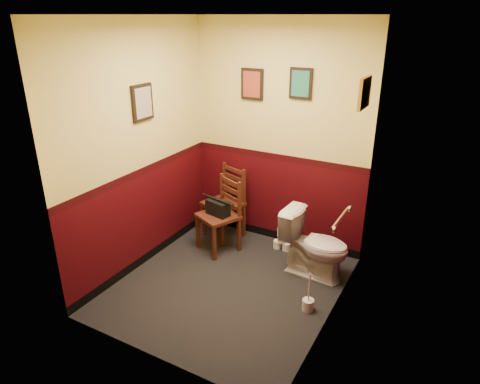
{
  "coord_description": "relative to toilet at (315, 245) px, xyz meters",
  "views": [
    {
      "loc": [
        1.97,
        -3.33,
        2.7
      ],
      "look_at": [
        0.0,
        0.25,
        1.0
      ],
      "focal_mm": 32.0,
      "sensor_mm": 36.0,
      "label": 1
    }
  ],
  "objects": [
    {
      "name": "ceiling",
      "position": [
        -0.72,
        -0.65,
        2.33
      ],
      "size": [
        2.2,
        2.4,
        0.0
      ],
      "primitive_type": "cube",
      "rotation": [
        3.14,
        0.0,
        0.0
      ],
      "color": "silver",
      "rests_on": "ground"
    },
    {
      "name": "handbag",
      "position": [
        -1.22,
        -0.04,
        0.2
      ],
      "size": [
        0.31,
        0.2,
        0.21
      ],
      "rotation": [
        0.0,
        0.0,
        -0.22
      ],
      "color": "black",
      "rests_on": "chair_right"
    },
    {
      "name": "framed_print_back_a",
      "position": [
        -1.07,
        0.53,
        1.58
      ],
      "size": [
        0.28,
        0.04,
        0.36
      ],
      "color": "black",
      "rests_on": "wall_back"
    },
    {
      "name": "toilet",
      "position": [
        0.0,
        0.0,
        0.0
      ],
      "size": [
        0.77,
        0.46,
        0.74
      ],
      "primitive_type": "imported",
      "rotation": [
        0.0,
        0.0,
        1.52
      ],
      "color": "white",
      "rests_on": "floor"
    },
    {
      "name": "wall_left",
      "position": [
        -1.82,
        -0.65,
        0.98
      ],
      "size": [
        0.0,
        2.4,
        2.7
      ],
      "primitive_type": "cube",
      "rotation": [
        1.57,
        0.0,
        1.57
      ],
      "color": "#39060C",
      "rests_on": "ground"
    },
    {
      "name": "floor",
      "position": [
        -0.72,
        -0.65,
        -0.37
      ],
      "size": [
        2.2,
        2.4,
        0.0
      ],
      "primitive_type": "cube",
      "color": "black",
      "rests_on": "ground"
    },
    {
      "name": "chair_left",
      "position": [
        -1.33,
        0.33,
        0.1
      ],
      "size": [
        0.55,
        0.55,
        0.93
      ],
      "rotation": [
        0.0,
        0.0,
        -0.32
      ],
      "color": "#482115",
      "rests_on": "floor"
    },
    {
      "name": "wall_back",
      "position": [
        -0.72,
        0.55,
        0.98
      ],
      "size": [
        2.2,
        0.0,
        2.7
      ],
      "primitive_type": "cube",
      "rotation": [
        1.57,
        0.0,
        0.0
      ],
      "color": "#39060C",
      "rests_on": "ground"
    },
    {
      "name": "chair_right",
      "position": [
        -1.2,
        -0.0,
        0.09
      ],
      "size": [
        0.56,
        0.56,
        0.91
      ],
      "rotation": [
        0.0,
        0.0,
        -0.43
      ],
      "color": "#482115",
      "rests_on": "floor"
    },
    {
      "name": "framed_print_left",
      "position": [
        -1.8,
        -0.55,
        1.48
      ],
      "size": [
        0.04,
        0.3,
        0.38
      ],
      "color": "black",
      "rests_on": "wall_left"
    },
    {
      "name": "framed_print_back_b",
      "position": [
        -0.47,
        0.53,
        1.63
      ],
      "size": [
        0.26,
        0.04,
        0.34
      ],
      "color": "black",
      "rests_on": "wall_back"
    },
    {
      "name": "wall_front",
      "position": [
        -0.72,
        -1.85,
        0.98
      ],
      "size": [
        2.2,
        0.0,
        2.7
      ],
      "primitive_type": "cube",
      "rotation": [
        -1.57,
        0.0,
        0.0
      ],
      "color": "#39060C",
      "rests_on": "ground"
    },
    {
      "name": "tp_stack",
      "position": [
        -0.53,
        0.33,
        -0.24
      ],
      "size": [
        0.23,
        0.14,
        0.3
      ],
      "color": "silver",
      "rests_on": "floor"
    },
    {
      "name": "wall_right",
      "position": [
        0.38,
        -0.65,
        0.98
      ],
      "size": [
        0.0,
        2.4,
        2.7
      ],
      "primitive_type": "cube",
      "rotation": [
        1.57,
        0.0,
        -1.57
      ],
      "color": "#39060C",
      "rests_on": "ground"
    },
    {
      "name": "grab_bar",
      "position": [
        0.35,
        -0.4,
        0.58
      ],
      "size": [
        0.05,
        0.56,
        0.06
      ],
      "color": "silver",
      "rests_on": "wall_right"
    },
    {
      "name": "framed_print_right",
      "position": [
        0.36,
        -0.05,
        1.68
      ],
      "size": [
        0.04,
        0.34,
        0.28
      ],
      "color": "olive",
      "rests_on": "wall_right"
    },
    {
      "name": "toilet_brush",
      "position": [
        0.17,
        -0.63,
        -0.3
      ],
      "size": [
        0.12,
        0.12,
        0.42
      ],
      "color": "silver",
      "rests_on": "floor"
    }
  ]
}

